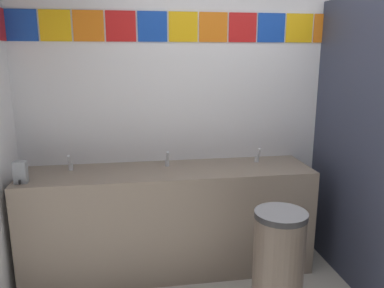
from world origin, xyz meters
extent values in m
cube|color=silver|center=(0.00, 1.52, 1.42)|extent=(3.99, 0.08, 2.83)
cube|color=#1947B7|center=(-1.87, 1.48, 1.99)|extent=(0.24, 0.01, 0.24)
cube|color=yellow|center=(-1.62, 1.48, 1.99)|extent=(0.24, 0.01, 0.24)
cube|color=orange|center=(-1.37, 1.48, 1.99)|extent=(0.24, 0.01, 0.24)
cube|color=red|center=(-1.12, 1.48, 1.99)|extent=(0.24, 0.01, 0.24)
cube|color=#1947B7|center=(-0.87, 1.48, 1.99)|extent=(0.24, 0.01, 0.24)
cube|color=yellow|center=(-0.62, 1.48, 1.99)|extent=(0.24, 0.01, 0.24)
cube|color=orange|center=(-0.37, 1.48, 1.99)|extent=(0.24, 0.01, 0.24)
cube|color=red|center=(-0.12, 1.48, 1.99)|extent=(0.24, 0.01, 0.24)
cube|color=#1947B7|center=(0.12, 1.48, 1.99)|extent=(0.24, 0.01, 0.24)
cube|color=yellow|center=(0.37, 1.48, 1.99)|extent=(0.24, 0.01, 0.24)
cube|color=orange|center=(0.62, 1.48, 1.99)|extent=(0.24, 0.01, 0.24)
cube|color=red|center=(0.87, 1.48, 1.99)|extent=(0.24, 0.01, 0.24)
cube|color=#1947B7|center=(1.12, 1.48, 1.99)|extent=(0.24, 0.01, 0.24)
cube|color=red|center=(-1.99, 1.36, 1.99)|extent=(0.01, 0.24, 0.24)
cube|color=gray|center=(-0.78, 1.21, 0.44)|extent=(2.32, 0.55, 0.87)
cube|color=gray|center=(-0.78, 1.47, 0.83)|extent=(2.32, 0.03, 0.08)
cylinder|color=silver|center=(-1.56, 1.18, 0.82)|extent=(0.34, 0.34, 0.10)
cylinder|color=silver|center=(-0.78, 1.18, 0.82)|extent=(0.34, 0.34, 0.10)
cylinder|color=silver|center=(-0.01, 1.18, 0.82)|extent=(0.34, 0.34, 0.10)
cylinder|color=silver|center=(-1.56, 1.32, 0.90)|extent=(0.04, 0.04, 0.05)
cylinder|color=silver|center=(-1.56, 1.27, 0.97)|extent=(0.02, 0.06, 0.09)
cylinder|color=silver|center=(-0.78, 1.32, 0.90)|extent=(0.04, 0.04, 0.05)
cylinder|color=silver|center=(-0.78, 1.27, 0.97)|extent=(0.02, 0.06, 0.09)
cylinder|color=silver|center=(-0.01, 1.32, 0.90)|extent=(0.04, 0.04, 0.05)
cylinder|color=silver|center=(-0.01, 1.27, 0.97)|extent=(0.02, 0.06, 0.09)
cube|color=gray|center=(-1.86, 1.05, 0.95)|extent=(0.09, 0.07, 0.16)
cylinder|color=black|center=(-1.86, 1.01, 0.89)|extent=(0.02, 0.02, 0.03)
cube|color=#33384C|center=(0.60, 0.79, 1.10)|extent=(0.04, 1.38, 2.21)
cube|color=white|center=(1.13, 1.22, 0.57)|extent=(0.34, 0.17, 0.34)
cylinder|color=brown|center=(-0.13, 0.45, 0.37)|extent=(0.34, 0.34, 0.75)
cylinder|color=#262628|center=(-0.13, 0.45, 0.77)|extent=(0.35, 0.35, 0.04)
camera|label=1|loc=(-1.05, -1.73, 1.78)|focal=35.76mm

